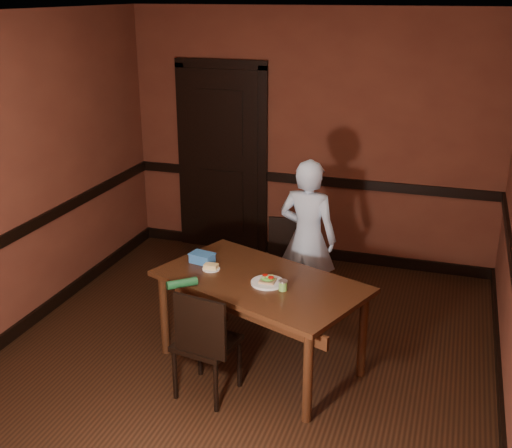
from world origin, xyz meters
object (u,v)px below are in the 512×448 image
Objects in this scene: sandwich_plate at (268,281)px; food_tub at (202,258)px; cheese_saucer at (211,267)px; sauce_jar at (283,285)px; person at (308,238)px; chair_far at (281,266)px; dining_table at (260,322)px; chair_near at (207,341)px.

sandwich_plate is 1.19× the size of food_tub.
sauce_jar is at bearing -16.21° from cheese_saucer.
person is 6.81× the size of food_tub.
cheese_saucer is at bearing -116.45° from chair_far.
food_tub is at bearing 159.07° from sauce_jar.
chair_far is 1.24m from sauce_jar.
dining_table is at bearing -5.01° from food_tub.
chair_near reaches higher than sauce_jar.
sauce_jar reaches higher than cheese_saucer.
dining_table is 1.02m from chair_far.
sauce_jar is at bearing -81.91° from chair_far.
dining_table is 1.06m from person.
food_tub is at bearing -175.37° from dining_table.
sauce_jar is 0.37× the size of food_tub.
chair_far is 1.14m from sandwich_plate.
chair_far is 1.52m from chair_near.
dining_table is 7.37× the size of food_tub.
food_tub is at bearing -125.23° from chair_far.
food_tub is at bearing 56.63° from person.
cheese_saucer reaches higher than dining_table.
sandwich_plate is (0.33, 0.44, 0.33)m from chair_near.
cheese_saucer is (-0.65, 0.19, -0.02)m from sauce_jar.
person is 1.04m from sandwich_plate.
chair_far is 3.27× the size of sandwich_plate.
cheese_saucer is at bearing 65.01° from person.
sandwich_plate is (-0.06, -1.04, 0.03)m from person.
person reaches higher than chair_near.
chair_near reaches higher than chair_far.
person is 1.09m from cheese_saucer.
chair_near is 4.06× the size of food_tub.
cheese_saucer is at bearing 163.79° from sauce_jar.
food_tub is at bearing -56.68° from chair_near.
dining_table is 1.82× the size of chair_near.
dining_table is 0.56m from chair_near.
cheese_saucer is at bearing -166.69° from dining_table.
cheese_saucer is (-0.43, 0.06, 0.39)m from dining_table.
dining_table is at bearing 144.10° from sandwich_plate.
person is at bearing -14.13° from chair_far.
chair_near reaches higher than dining_table.
sauce_jar is at bearing -9.11° from dining_table.
dining_table is 20.08× the size of sauce_jar.
chair_near is 6.10× the size of cheese_saucer.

